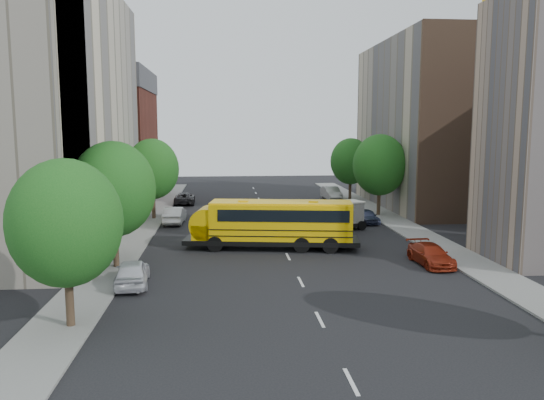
{
  "coord_description": "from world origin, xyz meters",
  "views": [
    {
      "loc": [
        -4.27,
        -36.86,
        8.63
      ],
      "look_at": [
        -0.73,
        2.0,
        3.36
      ],
      "focal_mm": 35.0,
      "sensor_mm": 36.0,
      "label": 1
    }
  ],
  "objects": [
    {
      "name": "parked_car_5",
      "position": [
        8.8,
        26.57,
        0.8
      ],
      "size": [
        1.99,
        4.94,
        1.6
      ],
      "primitive_type": "imported",
      "rotation": [
        0.0,
        0.0,
        0.06
      ],
      "color": "#9E9D99",
      "rests_on": "ground"
    },
    {
      "name": "street_tree_1",
      "position": [
        -11.0,
        -4.0,
        4.95
      ],
      "size": [
        5.12,
        5.12,
        7.9
      ],
      "color": "#38281C",
      "rests_on": "ground"
    },
    {
      "name": "safari_truck",
      "position": [
        4.87,
        6.83,
        1.3
      ],
      "size": [
        6.04,
        3.92,
        2.45
      ],
      "rotation": [
        0.0,
        0.0,
        0.37
      ],
      "color": "black",
      "rests_on": "ground"
    },
    {
      "name": "school_bus",
      "position": [
        -1.02,
        0.58,
        1.97
      ],
      "size": [
        12.82,
        4.67,
        3.54
      ],
      "rotation": [
        0.0,
        0.0,
        -0.15
      ],
      "color": "black",
      "rests_on": "ground"
    },
    {
      "name": "sidewalk_right",
      "position": [
        11.5,
        5.0,
        0.06
      ],
      "size": [
        3.0,
        80.0,
        0.12
      ],
      "primitive_type": "cube",
      "color": "slate",
      "rests_on": "ground"
    },
    {
      "name": "sidewalk_left",
      "position": [
        -11.5,
        5.0,
        0.06
      ],
      "size": [
        3.0,
        80.0,
        0.12
      ],
      "primitive_type": "cube",
      "color": "slate",
      "rests_on": "ground"
    },
    {
      "name": "building_right_far",
      "position": [
        18.0,
        20.0,
        9.0
      ],
      "size": [
        10.0,
        22.0,
        18.0
      ],
      "primitive_type": "cube",
      "color": "tan",
      "rests_on": "ground"
    },
    {
      "name": "parked_car_1",
      "position": [
        -8.8,
        11.55,
        0.77
      ],
      "size": [
        1.82,
        4.73,
        1.54
      ],
      "primitive_type": "imported",
      "rotation": [
        0.0,
        0.0,
        3.1
      ],
      "color": "silver",
      "rests_on": "ground"
    },
    {
      "name": "parked_car_3",
      "position": [
        8.8,
        -4.96,
        0.66
      ],
      "size": [
        2.04,
        4.6,
        1.31
      ],
      "primitive_type": "imported",
      "rotation": [
        0.0,
        0.0,
        0.04
      ],
      "color": "maroon",
      "rests_on": "ground"
    },
    {
      "name": "parked_car_0",
      "position": [
        -9.38,
        -7.86,
        0.75
      ],
      "size": [
        2.16,
        4.55,
        1.5
      ],
      "primitive_type": "imported",
      "rotation": [
        0.0,
        0.0,
        3.23
      ],
      "color": "silver",
      "rests_on": "ground"
    },
    {
      "name": "parked_car_4",
      "position": [
        8.8,
        10.13,
        0.64
      ],
      "size": [
        1.87,
        3.88,
        1.28
      ],
      "primitive_type": "imported",
      "rotation": [
        0.0,
        0.0,
        0.1
      ],
      "color": "#2C344E",
      "rests_on": "ground"
    },
    {
      "name": "ground",
      "position": [
        0.0,
        0.0,
        0.0
      ],
      "size": [
        120.0,
        120.0,
        0.0
      ],
      "primitive_type": "plane",
      "color": "black",
      "rests_on": "ground"
    },
    {
      "name": "building_right_sidewall",
      "position": [
        18.0,
        9.0,
        9.0
      ],
      "size": [
        10.1,
        0.3,
        18.0
      ],
      "primitive_type": "cube",
      "color": "brown",
      "rests_on": "ground"
    },
    {
      "name": "street_tree_0",
      "position": [
        -11.0,
        -14.0,
        4.64
      ],
      "size": [
        4.8,
        4.8,
        7.41
      ],
      "color": "#38281C",
      "rests_on": "ground"
    },
    {
      "name": "street_tree_2",
      "position": [
        -11.0,
        14.0,
        4.83
      ],
      "size": [
        4.99,
        4.99,
        7.71
      ],
      "color": "#38281C",
      "rests_on": "ground"
    },
    {
      "name": "street_tree_5",
      "position": [
        11.0,
        26.0,
        4.7
      ],
      "size": [
        4.86,
        4.86,
        7.51
      ],
      "color": "#38281C",
      "rests_on": "ground"
    },
    {
      "name": "lane_markings",
      "position": [
        0.0,
        10.0,
        0.01
      ],
      "size": [
        0.15,
        64.0,
        0.01
      ],
      "primitive_type": "cube",
      "color": "silver",
      "rests_on": "ground"
    },
    {
      "name": "building_left_redbrick",
      "position": [
        -18.0,
        28.0,
        6.5
      ],
      "size": [
        10.0,
        15.0,
        13.0
      ],
      "primitive_type": "cube",
      "color": "maroon",
      "rests_on": "ground"
    },
    {
      "name": "street_tree_4",
      "position": [
        11.0,
        14.0,
        5.08
      ],
      "size": [
        5.25,
        5.25,
        8.1
      ],
      "color": "#38281C",
      "rests_on": "ground"
    },
    {
      "name": "building_left_cream",
      "position": [
        -18.0,
        6.0,
        10.0
      ],
      "size": [
        10.0,
        26.0,
        20.0
      ],
      "primitive_type": "cube",
      "color": "beige",
      "rests_on": "ground"
    },
    {
      "name": "parked_car_2",
      "position": [
        -8.8,
        24.17,
        0.68
      ],
      "size": [
        2.37,
        4.92,
        1.35
      ],
      "primitive_type": "imported",
      "rotation": [
        0.0,
        0.0,
        3.17
      ],
      "color": "black",
      "rests_on": "ground"
    }
  ]
}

